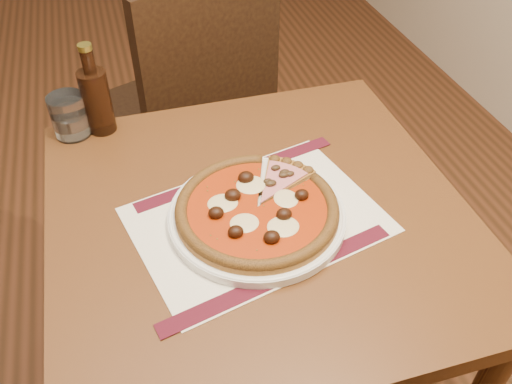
# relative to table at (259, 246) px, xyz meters

# --- Properties ---
(table) EXTENTS (0.80, 0.80, 0.75)m
(table) POSITION_rel_table_xyz_m (0.00, 0.00, 0.00)
(table) COLOR brown
(table) RESTS_ON ground
(chair_far) EXTENTS (0.59, 0.59, 0.97)m
(chair_far) POSITION_rel_table_xyz_m (0.01, 0.74, -0.10)
(chair_far) COLOR black
(chair_far) RESTS_ON ground
(placemat) EXTENTS (0.51, 0.42, 0.00)m
(placemat) POSITION_rel_table_xyz_m (-0.01, -0.03, 0.10)
(placemat) COLOR white
(placemat) RESTS_ON table
(plate) EXTENTS (0.33, 0.33, 0.02)m
(plate) POSITION_rel_table_xyz_m (-0.01, -0.03, 0.11)
(plate) COLOR white
(plate) RESTS_ON placemat
(pizza) EXTENTS (0.31, 0.31, 0.04)m
(pizza) POSITION_rel_table_xyz_m (-0.01, -0.03, 0.13)
(pizza) COLOR #B07B2A
(pizza) RESTS_ON plate
(ham_slice) EXTENTS (0.14, 0.14, 0.02)m
(ham_slice) POSITION_rel_table_xyz_m (0.06, 0.05, 0.13)
(ham_slice) COLOR #B07B2A
(ham_slice) RESTS_ON plate
(water_glass) EXTENTS (0.09, 0.09, 0.10)m
(water_glass) POSITION_rel_table_xyz_m (-0.33, 0.36, 0.15)
(water_glass) COLOR white
(water_glass) RESTS_ON table
(bottle) EXTENTS (0.06, 0.06, 0.21)m
(bottle) POSITION_rel_table_xyz_m (-0.27, 0.36, 0.18)
(bottle) COLOR #351A0D
(bottle) RESTS_ON table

